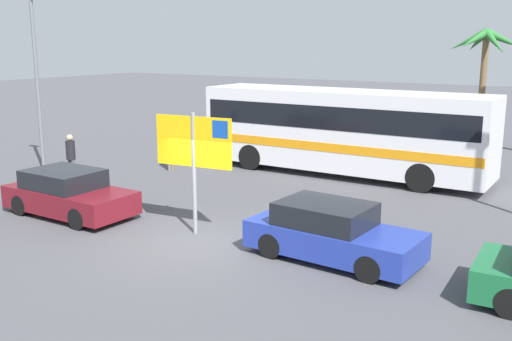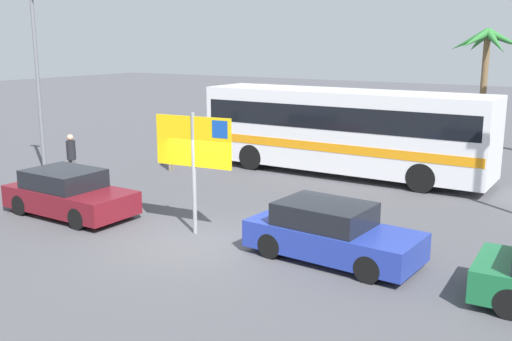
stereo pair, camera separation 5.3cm
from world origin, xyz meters
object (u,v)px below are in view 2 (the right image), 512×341
Objects in this scene: car_blue at (331,233)px; pedestrian_crossing_lot at (71,154)px; pedestrian_near_sign at (171,147)px; car_maroon at (69,194)px; bus_front_coach at (343,128)px; ferry_sign at (195,147)px.

car_blue is 2.34× the size of pedestrian_crossing_lot.
car_blue is at bearing 148.86° from pedestrian_near_sign.
pedestrian_crossing_lot reaches higher than car_blue.
pedestrian_near_sign is at bearing 104.01° from car_maroon.
pedestrian_crossing_lot is 3.84m from pedestrian_near_sign.
ferry_sign is (-0.28, -8.59, 0.54)m from bus_front_coach.
pedestrian_crossing_lot is at bearing 63.39° from pedestrian_near_sign.
ferry_sign reaches higher than car_maroon.
pedestrian_near_sign is at bearing 128.69° from ferry_sign.
pedestrian_crossing_lot is 1.09× the size of pedestrian_near_sign.
bus_front_coach is 2.72× the size of car_maroon.
pedestrian_crossing_lot is at bearing -139.68° from bus_front_coach.
car_maroon is at bearing -115.86° from bus_front_coach.
ferry_sign is 4.56m from car_maroon.
pedestrian_near_sign reaches higher than car_maroon.
bus_front_coach reaches higher than pedestrian_crossing_lot.
bus_front_coach is 8.61m from ferry_sign.
car_maroon is at bearing -127.22° from pedestrian_crossing_lot.
ferry_sign is 0.80× the size of car_maroon.
pedestrian_near_sign is at bearing -153.42° from bus_front_coach.
car_blue is (7.97, 0.82, -0.00)m from car_maroon.
bus_front_coach is 9.18m from car_blue.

